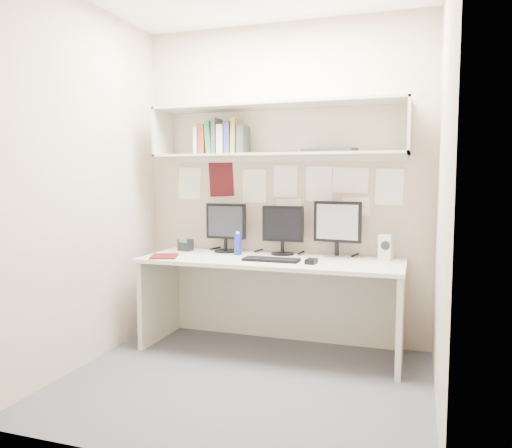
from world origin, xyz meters
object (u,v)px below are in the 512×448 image
(desk_phone, at_px, (186,245))
(speaker, at_px, (386,247))
(maroon_notebook, at_px, (164,256))
(monitor_center, at_px, (283,228))
(monitor_left, at_px, (226,225))
(keyboard, at_px, (271,260))
(desk, at_px, (271,305))
(monitor_right, at_px, (337,227))

(desk_phone, bearing_deg, speaker, 18.07)
(maroon_notebook, bearing_deg, monitor_center, 6.32)
(monitor_left, height_order, keyboard, monitor_left)
(speaker, relative_size, desk_phone, 1.47)
(keyboard, relative_size, desk_phone, 3.22)
(desk, bearing_deg, maroon_notebook, -166.43)
(desk, relative_size, maroon_notebook, 8.25)
(monitor_center, height_order, speaker, monitor_center)
(monitor_center, distance_m, maroon_notebook, 0.97)
(monitor_left, distance_m, maroon_notebook, 0.59)
(monitor_left, distance_m, monitor_right, 0.93)
(monitor_left, xyz_separation_m, monitor_right, (0.93, -0.00, 0.02))
(speaker, bearing_deg, monitor_right, -170.69)
(speaker, relative_size, maroon_notebook, 0.79)
(desk, height_order, monitor_center, monitor_center)
(maroon_notebook, distance_m, desk_phone, 0.37)
(monitor_right, bearing_deg, desk_phone, -170.32)
(monitor_left, relative_size, monitor_center, 1.03)
(monitor_center, bearing_deg, desk, -99.02)
(desk_phone, bearing_deg, monitor_center, 20.02)
(monitor_center, bearing_deg, monitor_right, -0.30)
(desk, bearing_deg, speaker, 14.14)
(maroon_notebook, relative_size, desk_phone, 1.86)
(keyboard, height_order, speaker, speaker)
(monitor_center, xyz_separation_m, speaker, (0.81, -0.01, -0.12))
(monitor_right, xyz_separation_m, keyboard, (-0.44, -0.33, -0.23))
(keyboard, relative_size, speaker, 2.18)
(monitor_left, xyz_separation_m, desk_phone, (-0.35, -0.05, -0.17))
(monitor_right, height_order, maroon_notebook, monitor_right)
(monitor_right, distance_m, speaker, 0.40)
(desk, distance_m, monitor_right, 0.80)
(desk, distance_m, keyboard, 0.39)
(speaker, bearing_deg, keyboard, -147.72)
(monitor_left, relative_size, keyboard, 0.97)
(monitor_center, relative_size, speaker, 2.05)
(desk, relative_size, monitor_center, 5.08)
(speaker, height_order, desk_phone, speaker)
(monitor_center, relative_size, maroon_notebook, 1.62)
(monitor_left, height_order, monitor_center, monitor_left)
(keyboard, bearing_deg, maroon_notebook, -174.55)
(desk_phone, bearing_deg, monitor_right, 18.83)
(keyboard, bearing_deg, monitor_right, 36.91)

